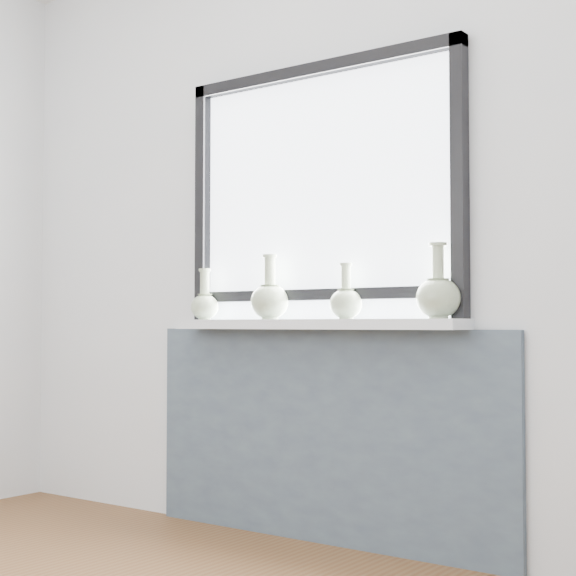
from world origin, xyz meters
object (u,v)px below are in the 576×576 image
Objects in this scene: windowsill at (312,324)px; vase_d at (438,295)px; vase_a at (205,304)px; vase_c at (346,301)px; vase_b at (270,299)px.

vase_d is (0.56, 0.00, 0.11)m from windowsill.
windowsill is at bearing 1.24° from vase_a.
vase_d is (0.40, -0.00, 0.02)m from vase_c.
windowsill is at bearing -179.87° from vase_d.
vase_c is 0.79× the size of vase_d.
vase_a is 0.83× the size of vase_b.
windowsill is at bearing -178.57° from vase_c.
vase_c is 0.40m from vase_d.
vase_a is 0.81× the size of vase_d.
vase_b is at bearing -178.77° from vase_c.
vase_d reaches higher than vase_b.
vase_d reaches higher than vase_a.
vase_b reaches higher than windowsill.
vase_c is (0.37, 0.01, -0.02)m from vase_b.
windowsill is 4.76× the size of vase_d.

